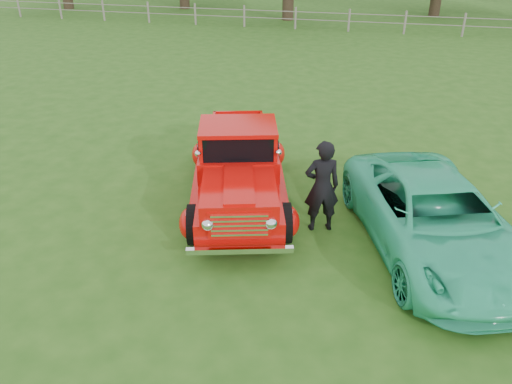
# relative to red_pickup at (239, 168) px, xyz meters

# --- Properties ---
(ground) EXTENTS (140.00, 140.00, 0.00)m
(ground) POSITION_rel_red_pickup_xyz_m (0.68, -1.81, -0.80)
(ground) COLOR #265316
(ground) RESTS_ON ground
(distant_hills) EXTENTS (116.00, 60.00, 18.00)m
(distant_hills) POSITION_rel_red_pickup_xyz_m (-3.41, 57.65, -5.34)
(distant_hills) COLOR #3D6826
(distant_hills) RESTS_ON ground
(fence_line) EXTENTS (48.00, 0.12, 1.20)m
(fence_line) POSITION_rel_red_pickup_xyz_m (0.68, 20.19, -0.19)
(fence_line) COLOR gray
(fence_line) RESTS_ON ground
(red_pickup) EXTENTS (3.19, 5.27, 1.78)m
(red_pickup) POSITION_rel_red_pickup_xyz_m (0.00, 0.00, 0.00)
(red_pickup) COLOR black
(red_pickup) RESTS_ON ground
(teal_sedan) EXTENTS (3.74, 5.32, 1.35)m
(teal_sedan) POSITION_rel_red_pickup_xyz_m (3.85, -0.90, -0.12)
(teal_sedan) COLOR #32C894
(teal_sedan) RESTS_ON ground
(man) EXTENTS (0.78, 0.64, 1.84)m
(man) POSITION_rel_red_pickup_xyz_m (1.80, -0.65, 0.12)
(man) COLOR black
(man) RESTS_ON ground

